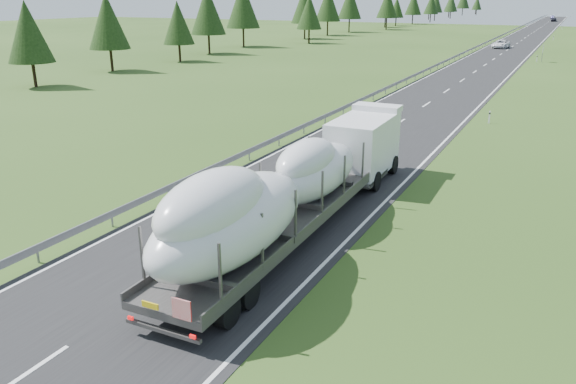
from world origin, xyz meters
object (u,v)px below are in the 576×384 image
at_px(distant_car_blue, 552,17).
at_px(distant_van, 501,44).
at_px(boat_truck, 292,184).
at_px(highway_sign, 543,50).
at_px(distant_car_dark, 554,19).

bearing_deg(distant_car_blue, distant_van, -92.12).
relative_size(boat_truck, distant_car_blue, 4.81).
bearing_deg(boat_truck, distant_van, 92.30).
height_order(boat_truck, distant_van, boat_truck).
bearing_deg(distant_car_blue, highway_sign, -89.38).
xyz_separation_m(highway_sign, distant_car_blue, (-7.77, 189.41, -1.10)).
relative_size(boat_truck, distant_van, 3.66).
bearing_deg(distant_van, highway_sign, -62.73).
relative_size(highway_sign, boat_truck, 0.13).
relative_size(distant_car_dark, distant_car_blue, 1.09).
relative_size(distant_van, distant_car_blue, 1.31).
height_order(distant_van, distant_car_blue, distant_van).
bearing_deg(distant_car_dark, boat_truck, -86.01).
relative_size(boat_truck, distant_car_dark, 4.42).
bearing_deg(highway_sign, boat_truck, -93.61).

